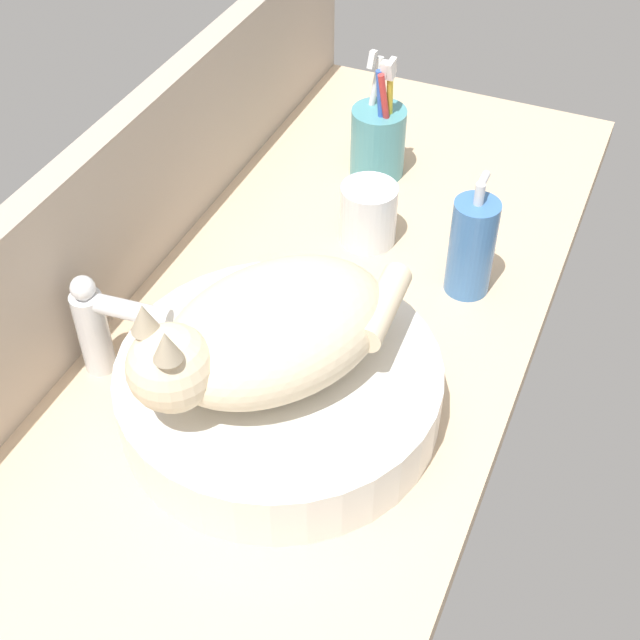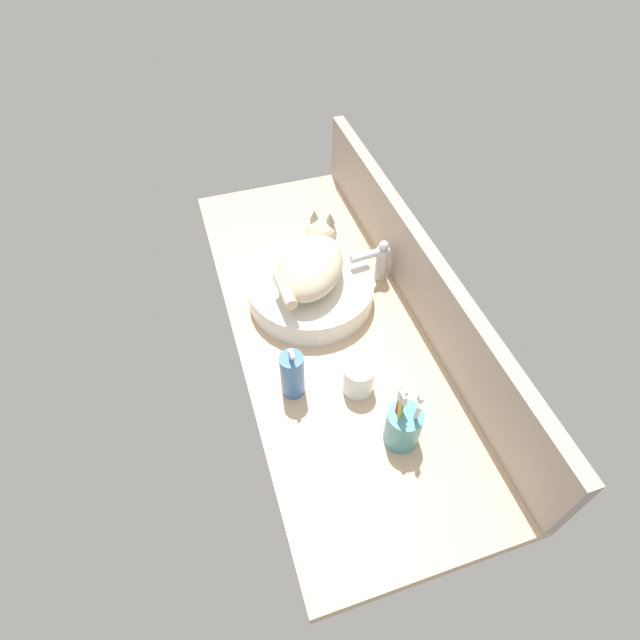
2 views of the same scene
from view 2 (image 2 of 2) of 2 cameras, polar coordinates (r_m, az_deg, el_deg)
ground_plane at (r=138.54cm, az=1.19°, el=-0.62°), size 133.59×52.67×4.00cm
backsplash_panel at (r=136.59cm, az=11.13°, el=5.31°), size 133.59×3.60×22.07cm
sink_basin at (r=140.05cm, az=-1.06°, el=3.46°), size 35.19×35.19×7.02cm
cat at (r=134.52cm, az=-1.00°, el=6.61°), size 30.21×27.63×14.00cm
faucet at (r=144.32cm, az=6.72°, el=6.86°), size 3.88×11.86×13.60cm
soap_dispenser at (r=118.24cm, az=-3.18°, el=-6.22°), size 5.71×5.71×16.49cm
toothbrush_cup at (r=113.70cm, az=9.46°, el=-11.86°), size 7.97×7.97×18.72cm
water_glass at (r=121.21cm, az=4.40°, el=-6.82°), size 7.59×7.59×8.52cm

